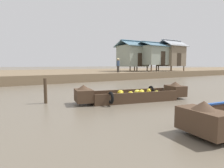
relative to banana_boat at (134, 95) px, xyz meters
The scene contains 8 objects.
ground_plane 5.01m from the banana_boat, 79.94° to the left, with size 300.00×300.00×0.00m, color #665B4C.
riverbank_strip 19.99m from the banana_boat, 87.49° to the left, with size 160.00×20.00×0.80m, color #756047.
banana_boat is the anchor object (origin of this frame).
stilt_house_left 18.80m from the banana_boat, 51.12° to the left, with size 4.14×3.66×4.28m.
stilt_house_mid_left 19.19m from the banana_boat, 41.96° to the left, with size 4.96×3.73×4.04m.
stilt_house_mid_right 20.89m from the banana_boat, 35.47° to the left, with size 3.81×3.22×4.46m.
vendor_person 13.58m from the banana_boat, 58.25° to the left, with size 0.44×0.44×1.66m.
mooring_post 3.99m from the banana_boat, 154.96° to the left, with size 0.14×0.14×1.11m, color #423323.
Camera 1 is at (-6.62, -1.91, 1.70)m, focal length 31.08 mm.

